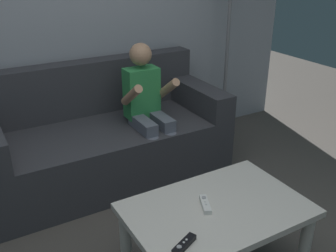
{
  "coord_description": "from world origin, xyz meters",
  "views": [
    {
      "loc": [
        -0.76,
        -0.98,
        1.57
      ],
      "look_at": [
        0.32,
        0.9,
        0.6
      ],
      "focal_mm": 41.26,
      "sensor_mm": 36.0,
      "label": 1
    }
  ],
  "objects_px": {
    "coffee_table": "(216,218)",
    "couch": "(104,139)",
    "person_seated_on_couch": "(148,105)",
    "game_remote_black_center": "(184,244)",
    "game_remote_white_near_edge": "(205,204)"
  },
  "relations": [
    {
      "from": "couch",
      "to": "coffee_table",
      "type": "height_order",
      "value": "couch"
    },
    {
      "from": "coffee_table",
      "to": "game_remote_white_near_edge",
      "type": "relative_size",
      "value": 6.22
    },
    {
      "from": "game_remote_black_center",
      "to": "couch",
      "type": "bearing_deg",
      "value": 82.84
    },
    {
      "from": "coffee_table",
      "to": "game_remote_white_near_edge",
      "type": "distance_m",
      "value": 0.1
    },
    {
      "from": "person_seated_on_couch",
      "to": "coffee_table",
      "type": "xyz_separation_m",
      "value": [
        -0.17,
        -1.08,
        -0.21
      ]
    },
    {
      "from": "coffee_table",
      "to": "person_seated_on_couch",
      "type": "bearing_deg",
      "value": 81.0
    },
    {
      "from": "person_seated_on_couch",
      "to": "coffee_table",
      "type": "relative_size",
      "value": 1.13
    },
    {
      "from": "coffee_table",
      "to": "couch",
      "type": "bearing_deg",
      "value": 95.16
    },
    {
      "from": "person_seated_on_couch",
      "to": "game_remote_white_near_edge",
      "type": "xyz_separation_m",
      "value": [
        -0.22,
        -1.04,
        -0.13
      ]
    },
    {
      "from": "couch",
      "to": "person_seated_on_couch",
      "type": "xyz_separation_m",
      "value": [
        0.28,
        -0.18,
        0.27
      ]
    },
    {
      "from": "couch",
      "to": "person_seated_on_couch",
      "type": "bearing_deg",
      "value": -32.32
    },
    {
      "from": "couch",
      "to": "coffee_table",
      "type": "bearing_deg",
      "value": -84.84
    },
    {
      "from": "couch",
      "to": "coffee_table",
      "type": "xyz_separation_m",
      "value": [
        0.11,
        -1.26,
        0.06
      ]
    },
    {
      "from": "coffee_table",
      "to": "game_remote_black_center",
      "type": "height_order",
      "value": "game_remote_black_center"
    },
    {
      "from": "coffee_table",
      "to": "game_remote_black_center",
      "type": "relative_size",
      "value": 6.23
    }
  ]
}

